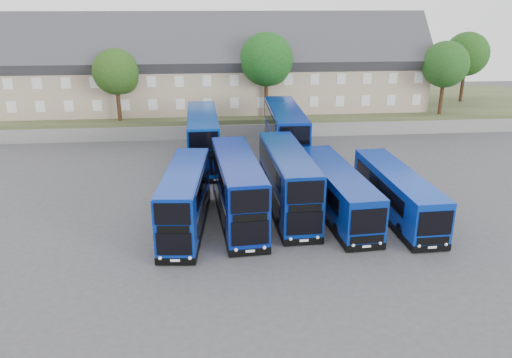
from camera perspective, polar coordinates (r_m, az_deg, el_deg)
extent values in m
plane|color=#414146|center=(32.86, 2.70, -6.19)|extent=(120.00, 120.00, 0.00)
cube|color=slate|center=(55.11, -0.75, 5.50)|extent=(70.00, 0.40, 1.50)
cube|color=#404828|center=(64.76, -1.49, 7.90)|extent=(80.00, 20.00, 2.00)
cube|color=tan|center=(63.10, -23.87, 9.61)|extent=(6.00, 8.00, 6.00)
cube|color=#38383D|center=(62.73, -24.26, 12.30)|extent=(6.00, 10.40, 10.40)
cube|color=brown|center=(61.99, -23.41, 15.94)|extent=(0.60, 0.90, 1.40)
cube|color=tan|center=(61.50, -18.49, 10.05)|extent=(6.00, 8.00, 6.00)
cube|color=#38383D|center=(61.11, -18.80, 12.81)|extent=(6.00, 10.40, 10.40)
cube|color=brown|center=(60.51, -17.78, 16.53)|extent=(0.60, 0.90, 1.40)
cube|color=tan|center=(60.45, -12.86, 10.41)|extent=(6.00, 8.00, 6.00)
cube|color=#38383D|center=(60.05, -13.08, 13.23)|extent=(6.00, 10.40, 10.40)
cube|color=brown|center=(59.59, -11.89, 16.98)|extent=(0.60, 0.90, 1.40)
cube|color=tan|center=(59.98, -7.08, 10.68)|extent=(6.00, 8.00, 6.00)
cube|color=#38383D|center=(59.58, -7.20, 13.53)|extent=(6.00, 10.40, 10.40)
cube|color=brown|center=(59.27, -5.85, 17.27)|extent=(0.60, 0.90, 1.40)
cube|color=tan|center=(60.11, -1.25, 10.84)|extent=(6.00, 8.00, 6.00)
cube|color=#38383D|center=(59.71, -1.27, 13.69)|extent=(6.00, 10.40, 10.40)
cube|color=brown|center=(59.55, 0.21, 17.38)|extent=(0.60, 0.90, 1.40)
cube|color=tan|center=(60.84, 4.50, 10.90)|extent=(6.00, 8.00, 6.00)
cube|color=#38383D|center=(60.44, 4.58, 13.71)|extent=(6.00, 10.40, 10.40)
cube|color=brown|center=(60.43, 6.15, 17.31)|extent=(0.60, 0.90, 1.40)
cube|color=tan|center=(62.13, 10.06, 10.85)|extent=(6.00, 8.00, 6.00)
cube|color=#38383D|center=(61.75, 10.23, 13.59)|extent=(6.00, 10.40, 10.40)
cube|color=brown|center=(61.89, 11.85, 17.08)|extent=(0.60, 0.90, 1.40)
cube|color=tan|center=(63.97, 15.34, 10.71)|extent=(6.00, 8.00, 6.00)
cube|color=#38383D|center=(63.60, 15.59, 13.37)|extent=(6.00, 10.40, 10.40)
cube|color=brown|center=(63.87, 17.24, 16.71)|extent=(0.60, 0.90, 1.40)
cube|color=#082896|center=(32.94, -8.10, -2.11)|extent=(3.22, 10.33, 3.72)
cube|color=black|center=(33.69, -7.94, -5.12)|extent=(3.26, 10.37, 0.45)
cube|color=black|center=(28.66, -9.35, -7.37)|extent=(2.01, 0.24, 1.39)
cube|color=black|center=(27.87, -9.56, -3.99)|extent=(2.01, 0.24, 1.29)
cylinder|color=black|center=(31.20, -10.47, -6.99)|extent=(0.39, 1.02, 1.00)
cube|color=navy|center=(33.97, -2.12, -0.89)|extent=(3.29, 11.22, 4.08)
cube|color=black|center=(34.76, -2.08, -4.11)|extent=(3.33, 11.26, 0.45)
cube|color=black|center=(29.23, -0.67, -6.23)|extent=(2.21, 0.22, 1.51)
cube|color=black|center=(28.41, -0.69, -2.59)|extent=(2.21, 0.22, 1.41)
cylinder|color=black|center=(31.56, -3.29, -6.34)|extent=(0.37, 1.02, 1.00)
cube|color=navy|center=(35.34, 3.63, -0.07)|extent=(2.93, 11.19, 4.09)
cube|color=black|center=(36.11, 3.56, -3.19)|extent=(2.97, 11.23, 0.45)
cube|color=black|center=(30.61, 5.59, -5.06)|extent=(2.22, 0.14, 1.51)
cube|color=black|center=(29.82, 5.72, -1.54)|extent=(2.22, 0.14, 1.41)
cylinder|color=black|center=(32.83, 2.76, -5.25)|extent=(0.34, 1.01, 1.00)
cube|color=#08399C|center=(46.12, -6.09, 4.79)|extent=(2.91, 11.73, 4.32)
cube|color=black|center=(46.74, -5.99, 2.17)|extent=(2.95, 11.77, 0.45)
cube|color=black|center=(40.75, -5.91, 1.49)|extent=(2.35, 0.11, 1.59)
cube|color=black|center=(40.13, -6.01, 4.36)|extent=(2.35, 0.11, 1.49)
cylinder|color=black|center=(43.23, -7.47, 0.91)|extent=(0.32, 1.01, 1.00)
cube|color=navy|center=(47.15, 3.35, 5.34)|extent=(3.07, 12.31, 4.55)
cube|color=black|center=(47.78, 3.29, 2.64)|extent=(3.11, 12.35, 0.45)
cube|color=black|center=(41.54, 4.39, 2.01)|extent=(2.48, 0.12, 1.67)
cube|color=black|center=(40.92, 4.47, 4.98)|extent=(2.48, 0.12, 1.56)
cylinder|color=black|center=(43.87, 2.33, 1.35)|extent=(0.32, 1.01, 1.00)
cube|color=navy|center=(35.57, 9.18, -1.15)|extent=(3.34, 12.11, 2.94)
cube|color=black|center=(36.13, 9.05, -3.40)|extent=(3.38, 12.15, 0.45)
cube|color=black|center=(30.30, 12.76, -4.77)|extent=(2.19, 0.22, 1.59)
cylinder|color=black|center=(32.47, 9.30, -5.80)|extent=(0.37, 1.02, 1.00)
cube|color=#082DA0|center=(36.22, 15.77, -1.38)|extent=(2.81, 11.61, 2.82)
cube|color=black|center=(36.75, 15.56, -3.50)|extent=(2.85, 11.66, 0.45)
cube|color=black|center=(31.33, 19.83, -4.81)|extent=(2.10, 0.13, 1.54)
cylinder|color=black|center=(33.30, 16.23, -5.70)|extent=(0.33, 1.01, 1.00)
cylinder|color=#382314|center=(56.07, -15.42, 8.32)|extent=(0.44, 0.44, 3.75)
sphere|color=#1C3C10|center=(55.53, -15.74, 11.72)|extent=(4.80, 4.80, 4.80)
sphere|color=#1C3C10|center=(55.92, -14.99, 11.07)|extent=(3.30, 3.30, 3.30)
cylinder|color=#382314|center=(56.00, 1.17, 9.40)|extent=(0.44, 0.44, 4.50)
sphere|color=#11380F|center=(55.41, 1.20, 13.52)|extent=(5.76, 5.76, 5.76)
sphere|color=#11380F|center=(55.98, 1.77, 12.65)|extent=(3.96, 3.96, 3.96)
cylinder|color=#382314|center=(61.15, 20.42, 8.82)|extent=(0.44, 0.44, 4.00)
sphere|color=#113E15|center=(60.64, 20.83, 12.15)|extent=(5.12, 5.12, 5.12)
sphere|color=#113E15|center=(61.36, 21.10, 11.44)|extent=(3.52, 3.52, 3.52)
cylinder|color=#382314|center=(69.98, 22.52, 9.92)|extent=(0.44, 0.44, 4.25)
sphere|color=#193A10|center=(69.52, 22.94, 13.02)|extent=(5.44, 5.44, 5.44)
sphere|color=#193A10|center=(70.23, 23.14, 12.34)|extent=(3.74, 3.74, 3.74)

